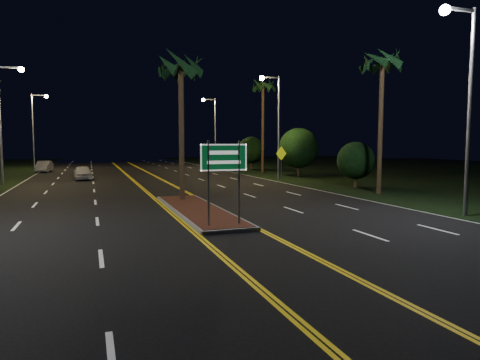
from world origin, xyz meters
name	(u,v)px	position (x,y,z in m)	size (l,w,h in m)	color
ground	(250,245)	(0.00, 0.00, 0.00)	(120.00, 120.00, 0.00)	black
grass_right	(425,172)	(30.00, 25.00, 0.00)	(40.00, 110.00, 0.01)	black
median_island	(198,210)	(0.00, 7.00, 0.08)	(2.25, 10.25, 0.17)	gray
highway_sign	(224,165)	(0.00, 2.80, 2.40)	(1.80, 0.08, 3.20)	gray
streetlight_left_mid	(5,110)	(-10.61, 24.00, 5.66)	(1.91, 0.44, 9.00)	gray
streetlight_left_far	(36,122)	(-10.61, 44.00, 5.66)	(1.91, 0.44, 9.00)	gray
streetlight_right_near	(464,87)	(10.61, 2.00, 5.66)	(1.91, 0.44, 9.00)	gray
streetlight_right_mid	(275,115)	(10.61, 22.00, 5.66)	(1.91, 0.44, 9.00)	gray
streetlight_right_far	(212,124)	(10.61, 42.00, 5.66)	(1.91, 0.44, 9.00)	gray
palm_median	(181,67)	(0.00, 10.50, 7.28)	(2.40, 2.40, 8.30)	#382819
palm_right_near	(382,62)	(12.50, 10.00, 8.21)	(2.40, 2.40, 9.30)	#382819
palm_right_far	(263,87)	(12.80, 30.00, 9.14)	(2.40, 2.40, 10.30)	#382819
shrub_near	(356,161)	(13.50, 14.00, 1.95)	(2.70, 2.70, 3.30)	#382819
shrub_mid	(299,148)	(14.00, 24.00, 2.73)	(3.78, 3.78, 4.62)	#382819
shrub_far	(251,150)	(13.80, 36.00, 2.34)	(3.24, 3.24, 3.96)	#382819
car_near	(83,171)	(-5.34, 27.58, 0.73)	(1.87, 4.36, 1.45)	silver
car_far	(44,166)	(-9.50, 39.13, 0.71)	(1.82, 4.26, 1.42)	#B8B9C2
warning_sign	(281,158)	(11.24, 21.93, 1.92)	(1.16, 0.42, 2.89)	gray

